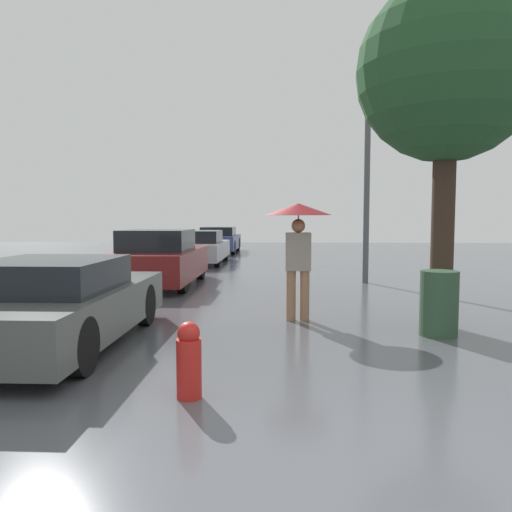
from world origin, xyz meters
name	(u,v)px	position (x,y,z in m)	size (l,w,h in m)	color
ground_plane	(338,492)	(0.00, 0.00, 0.00)	(60.00, 60.00, 0.00)	#4C4F54
pedestrian	(298,228)	(-0.06, 5.06, 1.50)	(1.07, 1.07, 1.88)	#9E7051
parked_car_nearest	(57,304)	(-3.23, 3.31, 0.55)	(1.79, 4.03, 1.14)	#4C514C
parked_car_second	(159,259)	(-3.29, 9.05, 0.64)	(1.80, 3.97, 1.37)	maroon
parked_car_third	(199,248)	(-3.25, 14.86, 0.57)	(1.81, 4.09, 1.19)	#9EA3A8
parked_car_farthest	(219,240)	(-3.20, 20.41, 0.58)	(1.74, 4.15, 1.21)	navy
tree	(447,74)	(2.07, 4.63, 3.75)	(2.63, 2.63, 5.10)	#38281E
street_lamp	(367,161)	(1.83, 9.78, 3.06)	(0.37, 0.37, 4.81)	#515456
trash_bin	(439,303)	(1.88, 4.11, 0.46)	(0.52, 0.52, 0.92)	#2D4C33
fire_hydrant	(189,360)	(-1.18, 1.52, 0.35)	(0.23, 0.23, 0.71)	#B21E19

